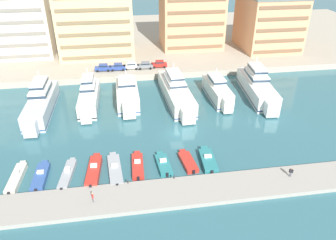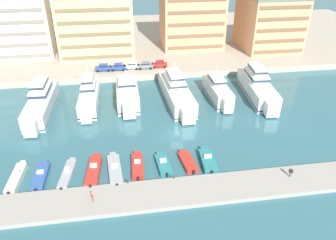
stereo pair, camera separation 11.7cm
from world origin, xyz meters
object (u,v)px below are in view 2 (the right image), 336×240
object	(u,v)px
pedestrian_mid_deck	(92,196)
car_red_center	(160,64)
yacht_white_center_right	(257,86)
motorboat_blue_left	(41,176)
yacht_ivory_center	(218,91)
motorboat_grey_center	(115,169)
car_white_mid_left	(131,65)
motorboat_teal_mid_right	(163,164)
car_grey_center_left	(145,65)
motorboat_grey_mid_left	(67,174)
motorboat_red_right	(188,162)
yacht_ivory_center_left	(176,91)
motorboat_red_center_left	(94,171)
yacht_ivory_mid_left	(128,94)
yacht_white_left	(89,96)
pedestrian_near_edge	(291,172)
motorboat_red_center_right	(138,165)
motorboat_teal_far_right	(208,160)
motorboat_cream_far_left	(17,178)
car_blue_far_left	(103,67)
yacht_silver_far_left	(41,102)
car_blue_left	(118,67)

from	to	relation	value
pedestrian_mid_deck	car_red_center	bearing A→B (deg)	72.09
yacht_white_center_right	motorboat_blue_left	size ratio (longest dim) A/B	3.02
yacht_ivory_center	motorboat_grey_center	size ratio (longest dim) A/B	1.78
motorboat_grey_center	car_white_mid_left	size ratio (longest dim) A/B	2.11
motorboat_teal_mid_right	car_grey_center_left	bearing A→B (deg)	88.68
yacht_ivory_center	motorboat_grey_mid_left	size ratio (longest dim) A/B	1.99
car_grey_center_left	motorboat_grey_mid_left	bearing A→B (deg)	-111.47
motorboat_teal_mid_right	motorboat_red_right	world-z (taller)	motorboat_teal_mid_right
car_red_center	car_white_mid_left	bearing A→B (deg)	-178.47
yacht_ivory_center_left	car_grey_center_left	size ratio (longest dim) A/B	5.57
car_white_mid_left	car_red_center	size ratio (longest dim) A/B	0.99
motorboat_red_center_left	yacht_ivory_mid_left	bearing A→B (deg)	74.96
car_grey_center_left	pedestrian_mid_deck	xyz separation A→B (m)	(-11.66, -47.39, -0.97)
yacht_white_left	pedestrian_near_edge	world-z (taller)	yacht_white_left
yacht_white_center_right	motorboat_red_right	bearing A→B (deg)	-132.30
motorboat_grey_center	motorboat_teal_mid_right	bearing A→B (deg)	0.74
motorboat_grey_mid_left	car_white_mid_left	distance (m)	42.55
motorboat_red_center_right	motorboat_red_right	world-z (taller)	motorboat_red_center_right
motorboat_teal_far_right	car_red_center	bearing A→B (deg)	93.63
motorboat_red_center_right	car_white_mid_left	xyz separation A→B (m)	(1.34, 40.18, 2.18)
motorboat_blue_left	motorboat_teal_mid_right	world-z (taller)	motorboat_blue_left
motorboat_cream_far_left	pedestrian_near_edge	bearing A→B (deg)	-8.73
yacht_ivory_mid_left	motorboat_teal_mid_right	bearing A→B (deg)	-79.11
yacht_white_left	motorboat_cream_far_left	size ratio (longest dim) A/B	2.23
yacht_ivory_center	car_blue_far_left	xyz separation A→B (m)	(-25.63, 17.39, 0.56)
motorboat_red_center_right	motorboat_red_right	bearing A→B (deg)	-1.53
yacht_white_center_right	motorboat_red_center_left	distance (m)	43.05
motorboat_blue_left	motorboat_red_center_left	bearing A→B (deg)	0.43
motorboat_red_center_left	car_red_center	size ratio (longest dim) A/B	1.96
yacht_ivory_mid_left	yacht_ivory_center	bearing A→B (deg)	-2.35
yacht_ivory_mid_left	motorboat_red_center_right	bearing A→B (deg)	-88.91
car_red_center	pedestrian_near_edge	size ratio (longest dim) A/B	2.62
yacht_ivory_mid_left	car_white_mid_left	distance (m)	16.92
yacht_ivory_center	motorboat_teal_far_right	xyz separation A→B (m)	(-8.27, -23.03, -1.52)
yacht_silver_far_left	yacht_white_center_right	bearing A→B (deg)	0.98
yacht_white_left	car_red_center	distance (m)	24.18
yacht_ivory_center_left	motorboat_red_center_left	xyz separation A→B (m)	(-17.23, -23.92, -1.63)
motorboat_grey_mid_left	car_white_mid_left	bearing A→B (deg)	73.31
yacht_ivory_mid_left	car_blue_left	size ratio (longest dim) A/B	3.77
motorboat_red_right	car_red_center	xyz separation A→B (m)	(0.69, 40.60, 2.21)
motorboat_grey_mid_left	car_red_center	size ratio (longest dim) A/B	1.86
motorboat_red_center_right	pedestrian_mid_deck	size ratio (longest dim) A/B	4.50
yacht_ivory_center	car_white_mid_left	xyz separation A→B (m)	(-18.37, 17.65, 0.56)
yacht_white_center_right	car_blue_left	bearing A→B (deg)	151.65
motorboat_teal_mid_right	motorboat_grey_mid_left	bearing A→B (deg)	-179.14
yacht_white_left	motorboat_red_center_left	distance (m)	24.32
yacht_white_center_right	motorboat_cream_far_left	xyz separation A→B (m)	(-47.64, -23.29, -1.90)
car_white_mid_left	car_red_center	distance (m)	7.51
yacht_silver_far_left	motorboat_red_center_left	bearing A→B (deg)	-62.90
yacht_silver_far_left	motorboat_teal_mid_right	size ratio (longest dim) A/B	3.33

